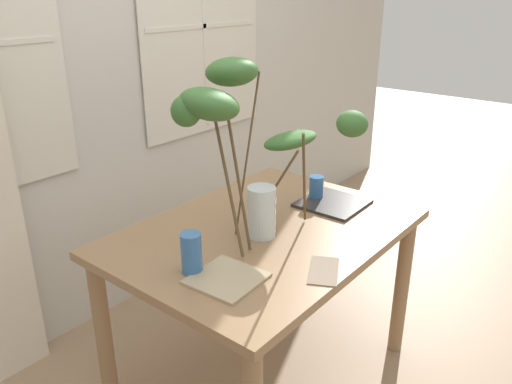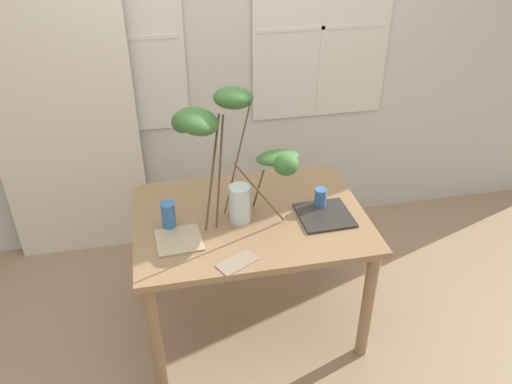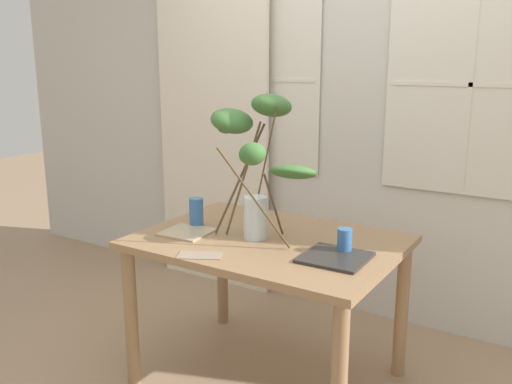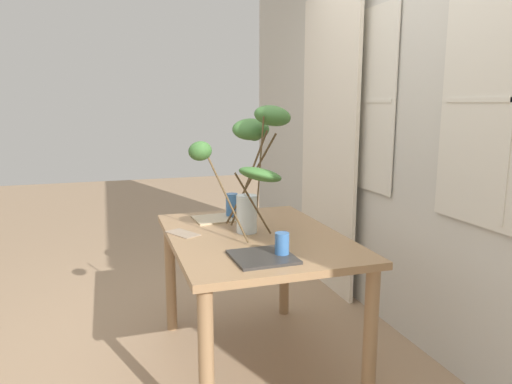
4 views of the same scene
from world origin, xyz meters
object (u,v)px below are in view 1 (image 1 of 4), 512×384
object	(u,v)px
vase_with_branches	(248,127)
plate_square_right	(333,203)
drinking_glass_blue_left	(191,253)
drinking_glass_blue_right	(316,188)
dining_table	(265,252)
plate_square_left	(227,278)

from	to	relation	value
vase_with_branches	plate_square_right	world-z (taller)	vase_with_branches
vase_with_branches	drinking_glass_blue_left	world-z (taller)	vase_with_branches
drinking_glass_blue_right	dining_table	bearing A→B (deg)	-179.06
dining_table	plate_square_left	bearing A→B (deg)	-160.06
dining_table	vase_with_branches	xyz separation A→B (m)	(-0.08, 0.02, 0.56)
vase_with_branches	drinking_glass_blue_right	distance (m)	0.62
plate_square_left	drinking_glass_blue_right	bearing A→B (deg)	10.71
drinking_glass_blue_left	plate_square_right	bearing A→B (deg)	-5.00
plate_square_right	drinking_glass_blue_right	bearing A→B (deg)	88.42
vase_with_branches	plate_square_right	distance (m)	0.66
drinking_glass_blue_left	drinking_glass_blue_right	xyz separation A→B (m)	(0.83, 0.02, -0.02)
dining_table	plate_square_right	size ratio (longest dim) A/B	4.48
dining_table	plate_square_left	distance (m)	0.44
dining_table	plate_square_left	world-z (taller)	plate_square_left
drinking_glass_blue_left	drinking_glass_blue_right	size ratio (longest dim) A/B	1.30
vase_with_branches	drinking_glass_blue_left	bearing A→B (deg)	-174.40
dining_table	drinking_glass_blue_right	world-z (taller)	drinking_glass_blue_right
drinking_glass_blue_right	plate_square_left	world-z (taller)	drinking_glass_blue_right
drinking_glass_blue_left	plate_square_left	xyz separation A→B (m)	(0.04, -0.13, -0.07)
drinking_glass_blue_left	plate_square_right	world-z (taller)	drinking_glass_blue_left
vase_with_branches	plate_square_left	world-z (taller)	vase_with_branches
vase_with_branches	drinking_glass_blue_right	world-z (taller)	vase_with_branches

